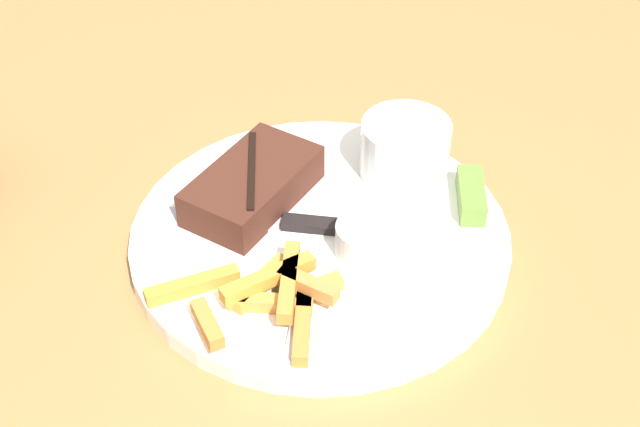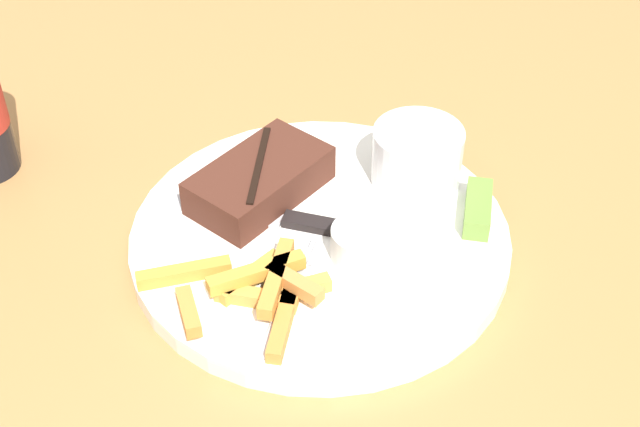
{
  "view_description": "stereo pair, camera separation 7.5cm",
  "coord_description": "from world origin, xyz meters",
  "px_view_note": "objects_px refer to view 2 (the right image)",
  "views": [
    {
      "loc": [
        -0.47,
        -0.32,
        1.26
      ],
      "look_at": [
        0.0,
        0.0,
        0.76
      ],
      "focal_mm": 50.0,
      "sensor_mm": 36.0,
      "label": 1
    },
    {
      "loc": [
        -0.42,
        -0.38,
        1.26
      ],
      "look_at": [
        0.0,
        0.0,
        0.76
      ],
      "focal_mm": 50.0,
      "sensor_mm": 36.0,
      "label": 2
    }
  ],
  "objects_px": {
    "coleslaw_cup": "(417,153)",
    "fork_utensil": "(289,301)",
    "dipping_sauce_cup": "(365,239)",
    "knife_utensil": "(270,219)",
    "steak_portion": "(260,180)",
    "dinner_plate": "(320,239)",
    "pickle_spear": "(478,209)"
  },
  "relations": [
    {
      "from": "coleslaw_cup",
      "to": "steak_portion",
      "type": "bearing_deg",
      "value": 141.23
    },
    {
      "from": "coleslaw_cup",
      "to": "knife_utensil",
      "type": "xyz_separation_m",
      "value": [
        -0.13,
        0.06,
        -0.03
      ]
    },
    {
      "from": "dinner_plate",
      "to": "dipping_sauce_cup",
      "type": "relative_size",
      "value": 6.33
    },
    {
      "from": "pickle_spear",
      "to": "fork_utensil",
      "type": "height_order",
      "value": "pickle_spear"
    },
    {
      "from": "dinner_plate",
      "to": "fork_utensil",
      "type": "distance_m",
      "value": 0.09
    },
    {
      "from": "knife_utensil",
      "to": "pickle_spear",
      "type": "bearing_deg",
      "value": -162.4
    },
    {
      "from": "dipping_sauce_cup",
      "to": "pickle_spear",
      "type": "xyz_separation_m",
      "value": [
        0.1,
        -0.04,
        -0.01
      ]
    },
    {
      "from": "coleslaw_cup",
      "to": "fork_utensil",
      "type": "height_order",
      "value": "coleslaw_cup"
    },
    {
      "from": "coleslaw_cup",
      "to": "fork_utensil",
      "type": "relative_size",
      "value": 0.65
    },
    {
      "from": "dipping_sauce_cup",
      "to": "fork_utensil",
      "type": "xyz_separation_m",
      "value": [
        -0.08,
        0.01,
        -0.01
      ]
    },
    {
      "from": "dipping_sauce_cup",
      "to": "knife_utensil",
      "type": "bearing_deg",
      "value": 105.45
    },
    {
      "from": "coleslaw_cup",
      "to": "pickle_spear",
      "type": "bearing_deg",
      "value": -94.54
    },
    {
      "from": "coleslaw_cup",
      "to": "dipping_sauce_cup",
      "type": "distance_m",
      "value": 0.11
    },
    {
      "from": "dipping_sauce_cup",
      "to": "fork_utensil",
      "type": "height_order",
      "value": "dipping_sauce_cup"
    },
    {
      "from": "dinner_plate",
      "to": "steak_portion",
      "type": "xyz_separation_m",
      "value": [
        -0.0,
        0.07,
        0.03
      ]
    },
    {
      "from": "steak_portion",
      "to": "pickle_spear",
      "type": "bearing_deg",
      "value": -56.84
    },
    {
      "from": "fork_utensil",
      "to": "steak_portion",
      "type": "bearing_deg",
      "value": 28.76
    },
    {
      "from": "steak_portion",
      "to": "fork_utensil",
      "type": "xyz_separation_m",
      "value": [
        -0.08,
        -0.11,
        -0.02
      ]
    },
    {
      "from": "dinner_plate",
      "to": "coleslaw_cup",
      "type": "bearing_deg",
      "value": -8.83
    },
    {
      "from": "pickle_spear",
      "to": "steak_portion",
      "type": "bearing_deg",
      "value": 123.16
    },
    {
      "from": "dinner_plate",
      "to": "dipping_sauce_cup",
      "type": "xyz_separation_m",
      "value": [
        0.0,
        -0.05,
        0.03
      ]
    },
    {
      "from": "dipping_sauce_cup",
      "to": "fork_utensil",
      "type": "distance_m",
      "value": 0.08
    },
    {
      "from": "knife_utensil",
      "to": "steak_portion",
      "type": "bearing_deg",
      "value": -57.7
    },
    {
      "from": "coleslaw_cup",
      "to": "pickle_spear",
      "type": "distance_m",
      "value": 0.08
    },
    {
      "from": "steak_portion",
      "to": "dipping_sauce_cup",
      "type": "relative_size",
      "value": 2.52
    },
    {
      "from": "steak_portion",
      "to": "pickle_spear",
      "type": "xyz_separation_m",
      "value": [
        0.11,
        -0.16,
        -0.01
      ]
    },
    {
      "from": "coleslaw_cup",
      "to": "dipping_sauce_cup",
      "type": "relative_size",
      "value": 1.58
    },
    {
      "from": "fork_utensil",
      "to": "knife_utensil",
      "type": "xyz_separation_m",
      "value": [
        0.06,
        0.08,
        0.0
      ]
    },
    {
      "from": "pickle_spear",
      "to": "knife_utensil",
      "type": "relative_size",
      "value": 0.42
    },
    {
      "from": "coleslaw_cup",
      "to": "fork_utensil",
      "type": "xyz_separation_m",
      "value": [
        -0.19,
        -0.02,
        -0.03
      ]
    },
    {
      "from": "dinner_plate",
      "to": "coleslaw_cup",
      "type": "distance_m",
      "value": 0.12
    },
    {
      "from": "steak_portion",
      "to": "knife_utensil",
      "type": "xyz_separation_m",
      "value": [
        -0.02,
        -0.03,
        -0.01
      ]
    }
  ]
}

